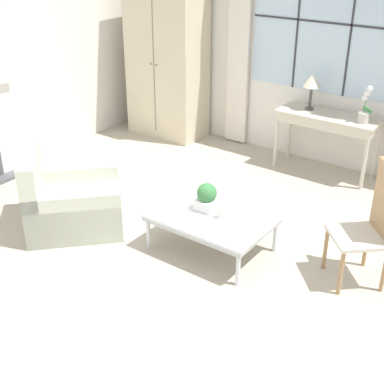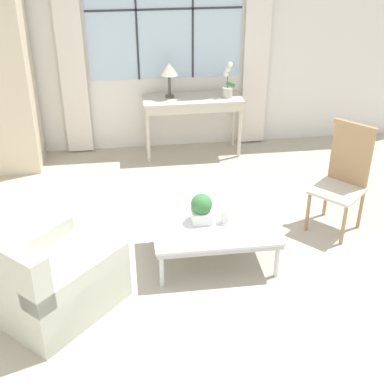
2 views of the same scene
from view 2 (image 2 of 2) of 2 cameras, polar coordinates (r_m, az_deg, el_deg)
name	(u,v)px [view 2 (image 2 of 2)]	position (r m, az deg, el deg)	size (l,w,h in m)	color
ground_plane	(201,287)	(4.67, 0.92, -10.11)	(14.00, 14.00, 0.00)	#B2A893
wall_back_windowed	(165,39)	(6.79, -2.91, 16.03)	(7.20, 0.14, 2.80)	silver
console_table	(192,104)	(6.74, 0.04, 9.33)	(1.23, 0.46, 0.75)	beige
table_lamp	(169,70)	(6.63, -2.46, 12.89)	(0.22, 0.22, 0.44)	#4C4742
potted_orchid	(228,84)	(6.70, 3.81, 11.39)	(0.16, 0.13, 0.44)	#BCB7AD
armchair_upholstered	(48,281)	(4.47, -15.07, -9.12)	(1.25, 1.26, 0.84)	beige
side_chair_wooden	(345,173)	(5.39, 15.96, 1.95)	(0.62, 0.62, 1.08)	beige
coffee_table	(214,228)	(4.82, 2.35, -3.83)	(1.11, 0.77, 0.37)	silver
potted_plant_small	(202,208)	(4.76, 1.03, -1.76)	(0.19, 0.19, 0.27)	white
pillar_candle	(225,218)	(4.79, 3.55, -2.74)	(0.11, 0.11, 0.13)	silver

